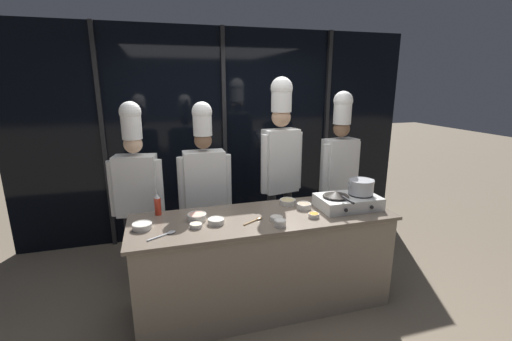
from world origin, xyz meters
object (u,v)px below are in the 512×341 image
at_px(frying_pan, 336,194).
at_px(prep_bowl_shrimp, 197,216).
at_px(prep_bowl_mushrooms, 304,206).
at_px(chef_line, 281,154).
at_px(chef_head, 137,183).
at_px(chef_pastry, 339,162).
at_px(prep_bowl_ginger, 288,201).
at_px(prep_bowl_carrots, 314,215).
at_px(chef_sous, 205,179).
at_px(serving_spoon_slotted, 257,220).
at_px(squeeze_bottle_chili, 158,205).
at_px(prep_bowl_bean_sprouts, 142,226).
at_px(stock_pot, 361,186).
at_px(prep_bowl_onion, 276,218).
at_px(prep_bowl_garlic, 216,221).
at_px(serving_spoon_solid, 167,234).
at_px(portable_stove, 348,201).
at_px(prep_bowl_rice, 280,223).
at_px(prep_bowl_noodles, 196,225).

height_order(frying_pan, prep_bowl_shrimp, frying_pan).
relative_size(prep_bowl_mushrooms, chef_line, 0.06).
xyz_separation_m(frying_pan, prep_bowl_shrimp, (-1.26, 0.10, -0.11)).
xyz_separation_m(frying_pan, chef_head, (-1.77, 0.76, 0.04)).
bearing_deg(chef_pastry, prep_bowl_ginger, 22.05).
distance_m(prep_bowl_carrots, chef_head, 1.74).
bearing_deg(chef_sous, serving_spoon_slotted, 112.05).
height_order(prep_bowl_ginger, chef_sous, chef_sous).
relative_size(squeeze_bottle_chili, prep_bowl_bean_sprouts, 1.25).
bearing_deg(chef_head, chef_pastry, -170.34).
height_order(prep_bowl_carrots, prep_bowl_shrimp, prep_bowl_shrimp).
height_order(serving_spoon_slotted, chef_head, chef_head).
bearing_deg(prep_bowl_ginger, prep_bowl_mushrooms, -56.46).
height_order(stock_pot, chef_head, chef_head).
height_order(prep_bowl_onion, chef_pastry, chef_pastry).
height_order(prep_bowl_carrots, prep_bowl_garlic, prep_bowl_garlic).
relative_size(serving_spoon_solid, chef_head, 0.12).
relative_size(stock_pot, chef_line, 0.12).
bearing_deg(prep_bowl_carrots, prep_bowl_garlic, 172.92).
distance_m(portable_stove, chef_line, 0.91).
bearing_deg(chef_line, prep_bowl_mushrooms, 78.52).
height_order(prep_bowl_carrots, chef_head, chef_head).
bearing_deg(prep_bowl_mushrooms, squeeze_bottle_chili, 170.11).
bearing_deg(portable_stove, chef_head, 158.17).
xyz_separation_m(squeeze_bottle_chili, prep_bowl_carrots, (1.30, -0.44, -0.07)).
distance_m(serving_spoon_solid, chef_pastry, 2.15).
xyz_separation_m(prep_bowl_ginger, prep_bowl_shrimp, (-0.89, -0.15, 0.01)).
height_order(prep_bowl_garlic, prep_bowl_bean_sprouts, prep_bowl_bean_sprouts).
xyz_separation_m(stock_pot, prep_bowl_carrots, (-0.54, -0.13, -0.17)).
relative_size(prep_bowl_ginger, chef_sous, 0.08).
bearing_deg(serving_spoon_solid, prep_bowl_rice, -6.12).
xyz_separation_m(serving_spoon_slotted, chef_sous, (-0.32, 0.82, 0.16)).
xyz_separation_m(stock_pot, chef_pastry, (0.18, 0.73, 0.06)).
height_order(prep_bowl_bean_sprouts, chef_line, chef_line).
bearing_deg(chef_line, squeeze_bottle_chili, 7.68).
bearing_deg(prep_bowl_noodles, prep_bowl_bean_sprouts, 167.31).
xyz_separation_m(prep_bowl_garlic, chef_sous, (0.02, 0.79, 0.14)).
xyz_separation_m(prep_bowl_onion, prep_bowl_rice, (-0.01, -0.12, 0.01)).
relative_size(prep_bowl_garlic, serving_spoon_solid, 0.62).
bearing_deg(serving_spoon_solid, prep_bowl_ginger, 17.87).
bearing_deg(chef_pastry, prep_bowl_mushrooms, 33.07).
bearing_deg(squeeze_bottle_chili, stock_pot, -9.68).
height_order(serving_spoon_solid, chef_head, chef_head).
bearing_deg(chef_sous, prep_bowl_carrots, 133.10).
bearing_deg(prep_bowl_shrimp, squeeze_bottle_chili, 145.04).
relative_size(prep_bowl_mushrooms, serving_spoon_slotted, 0.66).
distance_m(portable_stove, frying_pan, 0.16).
bearing_deg(prep_bowl_rice, stock_pot, 14.18).
xyz_separation_m(prep_bowl_onion, prep_bowl_shrimp, (-0.65, 0.20, 0.01)).
bearing_deg(serving_spoon_solid, prep_bowl_onion, 1.49).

